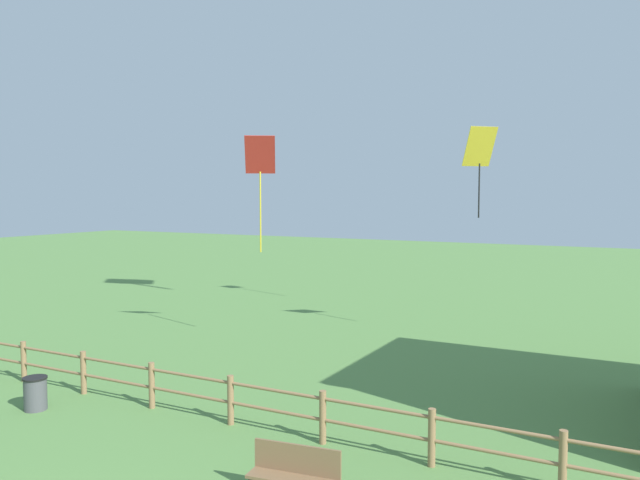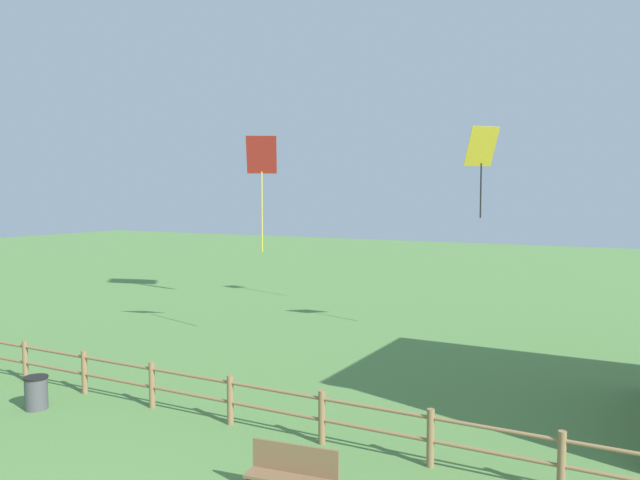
# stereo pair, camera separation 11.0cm
# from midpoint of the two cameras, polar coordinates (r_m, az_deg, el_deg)

# --- Properties ---
(wooden_fence) EXTENTS (20.18, 0.14, 1.07)m
(wooden_fence) POSITION_cam_midpoint_polar(r_m,az_deg,el_deg) (13.29, -4.40, -14.78)
(wooden_fence) COLOR olive
(wooden_fence) RESTS_ON ground_plane
(park_bench_near_fence) EXTENTS (1.53, 0.59, 0.92)m
(park_bench_near_fence) POSITION_cam_midpoint_polar(r_m,az_deg,el_deg) (10.61, -2.67, -20.58)
(park_bench_near_fence) COLOR brown
(park_bench_near_fence) RESTS_ON ground_plane
(trash_bin) EXTENTS (0.54, 0.54, 0.76)m
(trash_bin) POSITION_cam_midpoint_polar(r_m,az_deg,el_deg) (16.10, -24.77, -12.61)
(trash_bin) COLOR #4C4C51
(trash_bin) RESTS_ON ground_plane
(kite_yellow_diamond) EXTENTS (1.11, 1.09, 2.94)m
(kite_yellow_diamond) POSITION_cam_midpoint_polar(r_m,az_deg,el_deg) (21.08, 14.25, 7.72)
(kite_yellow_diamond) COLOR yellow
(kite_red_diamond) EXTENTS (1.20, 1.10, 3.77)m
(kite_red_diamond) POSITION_cam_midpoint_polar(r_m,az_deg,el_deg) (20.53, -5.65, 6.73)
(kite_red_diamond) COLOR red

